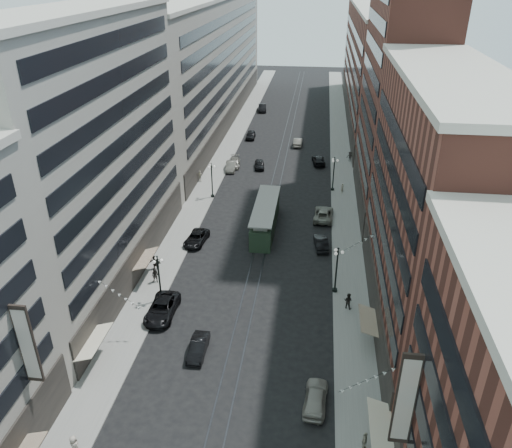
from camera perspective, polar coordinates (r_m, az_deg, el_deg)
The scene contains 36 objects.
ground at distance 80.78m, azimuth 2.17°, elevation 4.14°, with size 220.00×220.00×0.00m, color black.
sidewalk_west at distance 91.43m, azimuth -4.17°, elevation 6.98°, with size 4.00×180.00×0.15m, color gray.
sidewalk_east at distance 89.90m, azimuth 9.81°, elevation 6.28°, with size 4.00×180.00×0.15m, color gray.
rail_west at distance 90.07m, azimuth 2.32°, elevation 6.67°, with size 0.12×180.00×0.02m, color #2D2D33.
rail_east at distance 89.97m, azimuth 3.21°, elevation 6.62°, with size 0.12×180.00×0.02m, color #2D2D33.
building_west_mid at distance 55.39m, azimuth -18.26°, elevation 7.14°, with size 8.00×36.00×28.00m, color gray.
building_west_far at distance 113.96m, azimuth -4.90°, elevation 17.79°, with size 8.00×90.00×26.00m, color gray.
building_east_mid at distance 47.64m, azimuth 19.47°, elevation 1.02°, with size 8.00×30.00×24.00m, color brown.
building_east_tower at distance 71.58m, azimuth 16.53°, elevation 17.60°, with size 8.00×26.00×42.00m, color brown.
building_east_far at distance 121.06m, azimuth 12.79°, elevation 17.34°, with size 8.00×72.00×24.00m, color brown.
lamppost_sw_far at distance 53.21m, azimuth -11.01°, elevation -5.96°, with size 1.03×1.14×5.52m.
lamppost_sw_mid at distance 76.32m, azimuth -5.06°, elevation 5.13°, with size 1.03×1.14×5.52m.
lamppost_se_far at distance 54.32m, azimuth 9.20°, elevation -5.04°, with size 1.03×1.14×5.52m.
lamppost_se_mid at distance 79.41m, azimuth 8.87°, elevation 5.81°, with size 1.03×1.14×5.52m.
streetcar at distance 67.24m, azimuth 1.07°, elevation 0.70°, with size 2.93×13.23×3.66m.
car_2 at distance 52.51m, azimuth -10.68°, elevation -9.49°, with size 2.67×5.79×1.61m, color black.
car_4 at distance 43.13m, azimuth 6.82°, elevation -19.08°, with size 1.84×4.58×1.56m, color gray.
car_5 at distance 47.61m, azimuth -6.63°, elevation -13.82°, with size 1.46×4.19×1.38m, color black.
pedestrian_1 at distance 41.61m, azimuth -20.05°, elevation -22.72°, with size 0.90×0.49×1.85m, color #B4A695.
pedestrian_2 at distance 57.32m, azimuth -11.43°, elevation -5.80°, with size 0.87×0.48×1.79m, color black.
pedestrian_4 at distance 40.65m, azimuth 12.32°, elevation -23.07°, with size 0.97×0.44×1.65m, color #A39D87.
car_7 at distance 64.75m, azimuth -6.83°, elevation -1.62°, with size 2.29×4.97×1.38m, color black.
car_8 at distance 89.70m, azimuth -2.50°, elevation 7.04°, with size 1.96×4.82×1.40m, color slate.
car_9 at distance 104.75m, azimuth -0.62°, elevation 10.14°, with size 1.80×4.48×1.53m, color black.
car_10 at distance 63.76m, azimuth 7.45°, elevation -2.13°, with size 1.53×4.38×1.44m, color black.
car_11 at distance 71.03m, azimuth 7.71°, elevation 1.16°, with size 2.57×5.56×1.55m, color slate.
car_12 at distance 91.36m, azimuth 7.16°, elevation 7.27°, with size 2.09×5.15×1.49m, color black.
car_13 at distance 88.67m, azimuth 0.39°, elevation 6.82°, with size 1.64×4.08×1.39m, color black.
car_14 at distance 100.66m, azimuth 4.79°, elevation 9.31°, with size 1.62×4.63×1.53m, color #66635A.
pedestrian_5 at distance 59.78m, azimuth -11.48°, elevation -4.33°, with size 1.60×0.46×1.73m, color black.
pedestrian_6 at distance 83.06m, azimuth -6.42°, elevation 5.46°, with size 1.10×0.50×1.87m, color beige.
pedestrian_7 at distance 53.15m, azimuth 10.48°, elevation -8.62°, with size 0.88×0.48×1.82m, color black.
pedestrian_8 at distance 79.24m, azimuth 9.81°, elevation 4.04°, with size 0.61×0.40×1.67m, color #ABA28D.
pedestrian_9 at distance 93.11m, azimuth 10.69°, elevation 7.60°, with size 1.17×0.48×1.82m, color black.
car_extra_0 at distance 125.79m, azimuth 0.72°, elevation 13.14°, with size 1.80×5.17×1.70m, color black.
car_extra_1 at distance 87.87m, azimuth -2.90°, elevation 6.62°, with size 1.58×4.54×1.50m, color #646258.
Camera 1 is at (6.32, -13.92, 31.96)m, focal length 35.00 mm.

